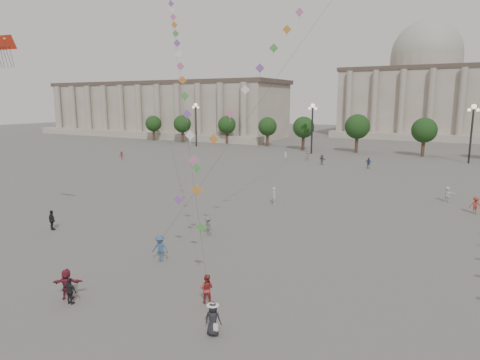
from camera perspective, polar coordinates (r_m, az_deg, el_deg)
The scene contains 24 objects.
ground at distance 26.23m, azimuth -12.39°, elevation -15.16°, with size 360.00×360.00×0.00m, color #595754.
hall_west at distance 143.84m, azimuth -10.35°, elevation 9.26°, with size 84.00×26.22×17.20m.
hall_central at distance 147.64m, azimuth 23.24°, elevation 10.87°, with size 48.30×34.30×35.50m.
tree_row at distance 97.02m, azimuth 19.62°, elevation 6.48°, with size 137.12×5.12×8.00m.
lamp_post_far_west at distance 106.72m, azimuth -5.90°, elevation 8.40°, with size 2.00×0.90×10.65m.
lamp_post_mid_west at distance 92.91m, azimuth 9.62°, elevation 7.99°, with size 2.00×0.90×10.65m.
lamp_post_mid_east at distance 87.62m, azimuth 28.57°, elevation 6.72°, with size 2.00×0.90×10.65m.
person_crowd_0 at distance 75.00m, azimuth 16.74°, elevation 2.18°, with size 1.08×0.45×1.85m, color navy.
person_crowd_2 at distance 86.02m, azimuth -15.50°, elevation 3.17°, with size 1.02×0.59×1.58m, color maroon.
person_crowd_4 at distance 82.48m, azimuth 8.93°, elevation 3.13°, with size 1.47×0.47×1.58m, color beige.
person_crowd_6 at distance 36.46m, azimuth -4.30°, elevation -6.14°, with size 1.05×0.60×1.63m, color slate.
person_crowd_7 at distance 53.57m, azimuth 25.91°, elevation -1.70°, with size 1.64×0.52×1.77m, color white.
person_crowd_8 at distance 49.16m, azimuth 28.90°, elevation -2.97°, with size 1.16×0.67×1.79m, color maroon.
person_crowd_10 at distance 81.21m, azimuth 6.11°, elevation 3.14°, with size 0.63×0.42×1.74m, color silver.
person_crowd_12 at distance 77.75m, azimuth 10.88°, elevation 2.70°, with size 1.68×0.53×1.81m, color slate.
person_crowd_13 at distance 47.26m, azimuth 4.58°, elevation -2.10°, with size 0.69×0.45×1.89m, color #BCBCB8.
tourist_1 at distance 41.26m, azimuth -23.78°, elevation -4.93°, with size 1.05×0.44×1.80m, color black.
tourist_2 at distance 27.14m, azimuth -22.08°, elevation -12.72°, with size 1.68×0.54×1.81m, color maroon.
tourist_4 at distance 26.48m, azimuth -21.72°, elevation -13.61°, with size 0.90×0.38×1.54m, color black.
kite_flyer_0 at distance 24.90m, azimuth -4.47°, elevation -14.24°, with size 0.82×0.64×1.69m, color maroon.
kite_flyer_1 at distance 31.17m, azimuth -10.61°, elevation -8.94°, with size 1.25×0.72×1.93m, color #355278.
hat_person at distance 21.82m, azimuth -3.62°, elevation -17.93°, with size 0.91×0.69×1.69m.
dragon_kite at distance 39.13m, azimuth -28.95°, elevation 14.60°, with size 2.25×3.32×15.27m.
kite_train_west at distance 55.02m, azimuth -8.87°, elevation 20.06°, with size 38.57×45.20×70.08m.
Camera 1 is at (15.93, -17.53, 11.28)m, focal length 32.00 mm.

